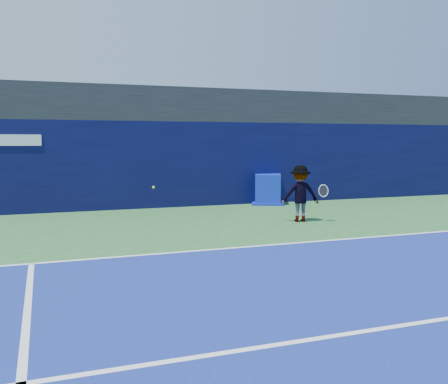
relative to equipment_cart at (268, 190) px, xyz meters
The scene contains 8 objects.
ground 10.22m from the equipment_cart, 107.45° to the right, with size 80.00×80.00×0.00m, color #2D642F.
baseline 7.41m from the equipment_cart, 114.43° to the right, with size 24.00×0.10×0.01m, color white.
service_line 12.14m from the equipment_cart, 104.61° to the right, with size 24.00×0.10×0.01m, color white.
stadium_band 4.70m from the equipment_cart, 150.02° to the left, with size 36.00×3.00×1.20m, color black.
back_wall_assembly 3.31m from the equipment_cart, 165.98° to the left, with size 36.00×1.03×3.00m.
equipment_cart is the anchor object (origin of this frame).
tennis_player 4.08m from the equipment_cart, 101.83° to the right, with size 1.32×0.83×1.62m.
tennis_ball 6.72m from the equipment_cart, 140.71° to the right, with size 0.06×0.06×0.06m.
Camera 1 is at (-4.73, -6.94, 2.33)m, focal length 40.00 mm.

